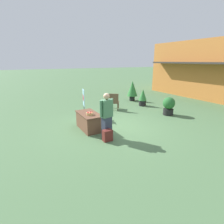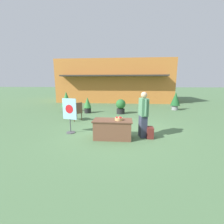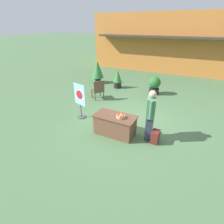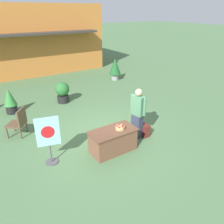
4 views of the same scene
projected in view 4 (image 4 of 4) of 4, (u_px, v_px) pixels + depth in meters
name	position (u px, v px, depth m)	size (l,w,h in m)	color
ground_plane	(104.00, 134.00, 7.63)	(120.00, 120.00, 0.00)	#4C7047
storefront_building	(7.00, 39.00, 14.55)	(11.77, 5.89, 4.33)	#C67533
display_table	(113.00, 140.00, 6.63)	(1.44, 0.74, 0.71)	brown
apple_basket	(120.00, 127.00, 6.53)	(0.28, 0.28, 0.13)	tan
person_visitor	(138.00, 113.00, 7.15)	(0.34, 0.60, 1.72)	#33384C
backpack	(144.00, 130.00, 7.48)	(0.24, 0.34, 0.42)	maroon
poster_board	(49.00, 138.00, 5.90)	(0.62, 0.36, 1.43)	#4C4C51
patio_chair	(19.00, 121.00, 7.37)	(0.77, 0.77, 0.99)	brown
potted_plant_far_left	(63.00, 92.00, 10.08)	(0.64, 0.64, 0.97)	black
potted_plant_far_right	(115.00, 67.00, 13.28)	(0.70, 0.70, 1.34)	gray
potted_plant_near_left	(10.00, 100.00, 8.99)	(0.51, 0.51, 1.08)	black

